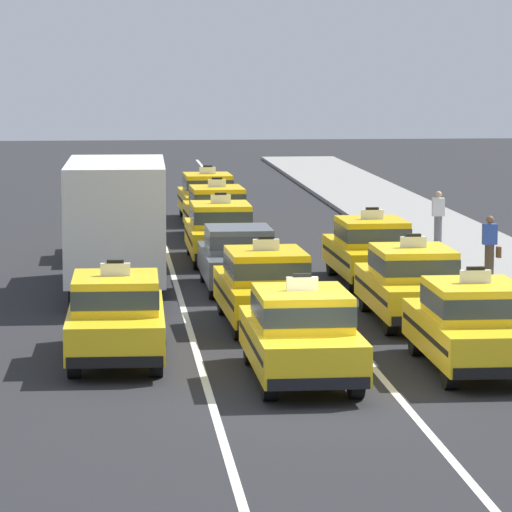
# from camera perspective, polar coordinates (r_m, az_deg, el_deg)

# --- Properties ---
(ground_plane) EXTENTS (160.00, 160.00, 0.00)m
(ground_plane) POSITION_cam_1_polar(r_m,az_deg,el_deg) (26.40, 1.82, -5.28)
(ground_plane) COLOR #232326
(lane_stripe_left_center) EXTENTS (0.14, 80.00, 0.01)m
(lane_stripe_left_center) POSITION_cam_1_polar(r_m,az_deg,el_deg) (45.94, -3.31, 0.16)
(lane_stripe_left_center) COLOR silver
(lane_stripe_left_center) RESTS_ON ground
(lane_stripe_center_right) EXTENTS (0.14, 80.00, 0.01)m
(lane_stripe_center_right) POSITION_cam_1_polar(r_m,az_deg,el_deg) (46.17, 0.66, 0.21)
(lane_stripe_center_right) COLOR silver
(lane_stripe_center_right) RESTS_ON ground
(sidewalk_curb) EXTENTS (4.00, 90.00, 0.15)m
(sidewalk_curb) POSITION_cam_1_polar(r_m,az_deg,el_deg) (42.26, 8.96, -0.45)
(sidewalk_curb) COLOR gray
(sidewalk_curb) RESTS_ON ground
(taxi_left_nearest) EXTENTS (1.90, 4.59, 1.96)m
(taxi_left_nearest) POSITION_cam_1_polar(r_m,az_deg,el_deg) (29.55, -5.16, -2.20)
(taxi_left_nearest) COLOR black
(taxi_left_nearest) RESTS_ON ground
(box_truck_left_second) EXTENTS (2.41, 7.01, 3.27)m
(box_truck_left_second) POSITION_cam_1_polar(r_m,az_deg,el_deg) (37.87, -5.14, 1.30)
(box_truck_left_second) COLOR black
(box_truck_left_second) RESTS_ON ground
(taxi_left_third) EXTENTS (1.84, 4.57, 1.96)m
(taxi_left_third) POSITION_cam_1_polar(r_m,az_deg,el_deg) (44.71, -5.35, 1.07)
(taxi_left_third) COLOR black
(taxi_left_third) RESTS_ON ground
(taxi_center_nearest) EXTENTS (1.86, 4.58, 1.96)m
(taxi_center_nearest) POSITION_cam_1_polar(r_m,az_deg,el_deg) (27.65, 1.67, -2.84)
(taxi_center_nearest) COLOR black
(taxi_center_nearest) RESTS_ON ground
(taxi_center_second) EXTENTS (1.94, 4.61, 1.96)m
(taxi_center_second) POSITION_cam_1_polar(r_m,az_deg,el_deg) (33.20, 0.35, -1.11)
(taxi_center_second) COLOR black
(taxi_center_second) RESTS_ON ground
(sedan_center_third) EXTENTS (1.79, 4.31, 1.58)m
(sedan_center_third) POSITION_cam_1_polar(r_m,az_deg,el_deg) (38.30, -0.65, -0.01)
(sedan_center_third) COLOR black
(sedan_center_third) RESTS_ON ground
(taxi_center_fourth) EXTENTS (1.83, 4.56, 1.96)m
(taxi_center_fourth) POSITION_cam_1_polar(r_m,az_deg,el_deg) (43.56, -1.31, 0.93)
(taxi_center_fourth) COLOR black
(taxi_center_fourth) RESTS_ON ground
(taxi_center_fifth) EXTENTS (1.93, 4.61, 1.96)m
(taxi_center_fifth) POSITION_cam_1_polar(r_m,az_deg,el_deg) (48.93, -1.45, 1.65)
(taxi_center_fifth) COLOR black
(taxi_center_fifth) RESTS_ON ground
(taxi_center_sixth) EXTENTS (1.91, 4.60, 1.96)m
(taxi_center_sixth) POSITION_cam_1_polar(r_m,az_deg,el_deg) (54.24, -1.80, 2.22)
(taxi_center_sixth) COLOR black
(taxi_center_sixth) RESTS_ON ground
(taxi_right_nearest) EXTENTS (1.84, 4.57, 1.96)m
(taxi_right_nearest) POSITION_cam_1_polar(r_m,az_deg,el_deg) (28.79, 7.98, -2.50)
(taxi_right_nearest) COLOR black
(taxi_right_nearest) RESTS_ON ground
(taxi_right_second) EXTENTS (1.83, 4.56, 1.96)m
(taxi_right_second) POSITION_cam_1_polar(r_m,az_deg,el_deg) (33.83, 5.75, -0.98)
(taxi_right_second) COLOR black
(taxi_right_second) RESTS_ON ground
(taxi_right_third) EXTENTS (1.89, 4.59, 1.96)m
(taxi_right_third) POSITION_cam_1_polar(r_m,az_deg,el_deg) (39.52, 4.25, 0.25)
(taxi_right_third) COLOR black
(taxi_right_third) RESTS_ON ground
(pedestrian_near_crosswalk) EXTENTS (0.47, 0.24, 1.55)m
(pedestrian_near_crosswalk) POSITION_cam_1_polar(r_m,az_deg,el_deg) (40.19, 8.59, 0.37)
(pedestrian_near_crosswalk) COLOR #473828
(pedestrian_near_crosswalk) RESTS_ON sidewalk_curb
(pedestrian_by_storefront) EXTENTS (0.36, 0.24, 1.56)m
(pedestrian_by_storefront) POSITION_cam_1_polar(r_m,az_deg,el_deg) (47.12, 6.71, 1.45)
(pedestrian_by_storefront) COLOR slate
(pedestrian_by_storefront) RESTS_ON sidewalk_curb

